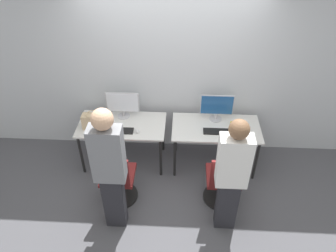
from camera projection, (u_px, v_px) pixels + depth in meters
ground_plane at (168, 177)px, 4.88m from camera, size 20.00×20.00×0.00m
wall_back at (170, 68)px, 4.64m from camera, size 12.00×0.05×2.80m
desk_left at (122, 128)px, 4.78m from camera, size 1.26×0.66×0.71m
monitor_left at (123, 104)px, 4.75m from camera, size 0.48×0.18×0.41m
keyboard_left at (120, 131)px, 4.60m from camera, size 0.38×0.13×0.02m
mouse_left at (138, 131)px, 4.58m from camera, size 0.06×0.09×0.03m
office_chair_left at (118, 181)px, 4.33m from camera, size 0.48×0.48×0.89m
person_left at (110, 168)px, 3.66m from camera, size 0.36×0.23×1.77m
desk_right at (216, 131)px, 4.72m from camera, size 1.26×0.66×0.71m
monitor_right at (217, 107)px, 4.70m from camera, size 0.48×0.18×0.41m
keyboard_right at (217, 132)px, 4.58m from camera, size 0.38×0.13×0.02m
mouse_right at (237, 132)px, 4.57m from camera, size 0.06×0.09×0.03m
office_chair_right at (223, 183)px, 4.31m from camera, size 0.48×0.48×0.89m
person_right at (232, 174)px, 3.69m from camera, size 0.36×0.22×1.66m
handbag at (93, 121)px, 4.60m from camera, size 0.30×0.18×0.25m
placard_right at (236, 124)px, 4.67m from camera, size 0.16×0.03×0.08m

